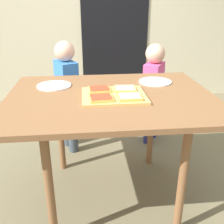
% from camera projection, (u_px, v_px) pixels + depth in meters
% --- Properties ---
extents(ground_plane, '(16.00, 16.00, 0.00)m').
position_uv_depth(ground_plane, '(111.00, 194.00, 1.95)').
color(ground_plane, '#71684A').
extents(house_door, '(0.90, 0.02, 2.00)m').
position_uv_depth(house_door, '(115.00, 27.00, 3.52)').
color(house_door, black).
rests_on(house_door, ground).
extents(dining_table, '(1.30, 1.00, 0.78)m').
position_uv_depth(dining_table, '(111.00, 106.00, 1.68)').
color(dining_table, brown).
rests_on(dining_table, ground).
extents(cutting_board, '(0.39, 0.33, 0.02)m').
position_uv_depth(cutting_board, '(114.00, 96.00, 1.61)').
color(cutting_board, tan).
rests_on(cutting_board, dining_table).
extents(pizza_slice_far_left, '(0.14, 0.13, 0.02)m').
position_uv_depth(pizza_slice_far_left, '(99.00, 89.00, 1.67)').
color(pizza_slice_far_left, gold).
rests_on(pizza_slice_far_left, cutting_board).
extents(pizza_slice_near_left, '(0.15, 0.14, 0.02)m').
position_uv_depth(pizza_slice_near_left, '(101.00, 98.00, 1.52)').
color(pizza_slice_near_left, gold).
rests_on(pizza_slice_near_left, cutting_board).
extents(pizza_slice_near_right, '(0.14, 0.13, 0.02)m').
position_uv_depth(pizza_slice_near_right, '(130.00, 97.00, 1.54)').
color(pizza_slice_near_right, gold).
rests_on(pizza_slice_near_right, cutting_board).
extents(pizza_slice_far_right, '(0.14, 0.13, 0.02)m').
position_uv_depth(pizza_slice_far_right, '(125.00, 89.00, 1.68)').
color(pizza_slice_far_right, gold).
rests_on(pizza_slice_far_right, cutting_board).
extents(plate_white_left, '(0.23, 0.23, 0.01)m').
position_uv_depth(plate_white_left, '(54.00, 86.00, 1.81)').
color(plate_white_left, white).
rests_on(plate_white_left, dining_table).
extents(plate_white_right, '(0.23, 0.23, 0.01)m').
position_uv_depth(plate_white_right, '(155.00, 82.00, 1.90)').
color(plate_white_right, white).
rests_on(plate_white_right, dining_table).
extents(child_left, '(0.23, 0.28, 1.02)m').
position_uv_depth(child_left, '(67.00, 90.00, 2.34)').
color(child_left, '#3D4851').
rests_on(child_left, ground).
extents(child_right, '(0.24, 0.28, 0.97)m').
position_uv_depth(child_right, '(153.00, 87.00, 2.51)').
color(child_right, navy).
rests_on(child_right, ground).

